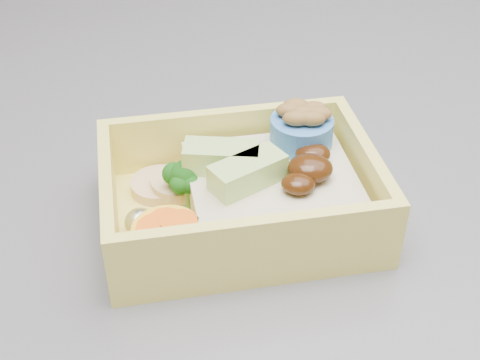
{
  "coord_description": "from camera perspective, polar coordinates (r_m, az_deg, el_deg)",
  "views": [
    {
      "loc": [
        -0.05,
        -0.48,
        1.24
      ],
      "look_at": [
        -0.07,
        -0.11,
        0.96
      ],
      "focal_mm": 50.0,
      "sensor_mm": 36.0,
      "label": 1
    }
  ],
  "objects": [
    {
      "name": "bento_box",
      "position": [
        0.48,
        0.67,
        -0.95
      ],
      "size": [
        0.22,
        0.18,
        0.07
      ],
      "rotation": [
        0.0,
        0.0,
        0.23
      ],
      "color": "#F4E664",
      "rests_on": "island"
    }
  ]
}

